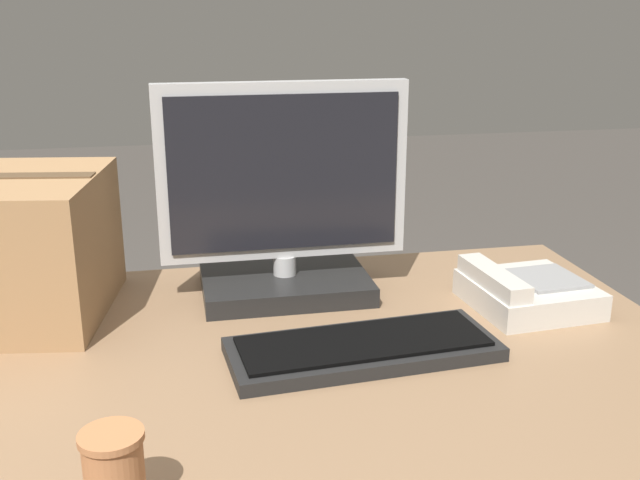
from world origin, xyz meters
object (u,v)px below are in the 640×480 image
Objects in this scene: monitor at (284,212)px; keyboard at (363,348)px; paper_cup_right at (115,474)px; desk_phone at (525,292)px.

monitor is 1.06× the size of keyboard.
keyboard is 4.30× the size of paper_cup_right.
desk_phone is 2.20× the size of paper_cup_right.
desk_phone is (0.34, 0.14, 0.02)m from keyboard.
keyboard is at bearing 42.08° from paper_cup_right.
desk_phone is 0.84m from paper_cup_right.
keyboard is (0.08, -0.30, -0.15)m from monitor.
keyboard is 0.37m from desk_phone.
monitor is 0.34m from keyboard.
monitor is 0.47m from desk_phone.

